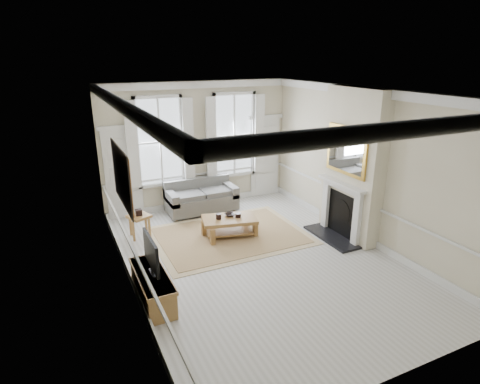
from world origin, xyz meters
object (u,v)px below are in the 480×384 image
sofa (201,198)px  coffee_table (229,221)px  side_table (139,219)px  tv_stand (153,287)px

sofa → coffee_table: size_ratio=1.36×
sofa → side_table: bearing=-153.0°
side_table → tv_stand: size_ratio=0.40×
sofa → side_table: 2.07m
sofa → tv_stand: 4.22m
coffee_table → sofa: bearing=105.3°
side_table → coffee_table: side_table is taller
side_table → tv_stand: side_table is taller
coffee_table → side_table: bearing=169.2°
sofa → coffee_table: sofa is taller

